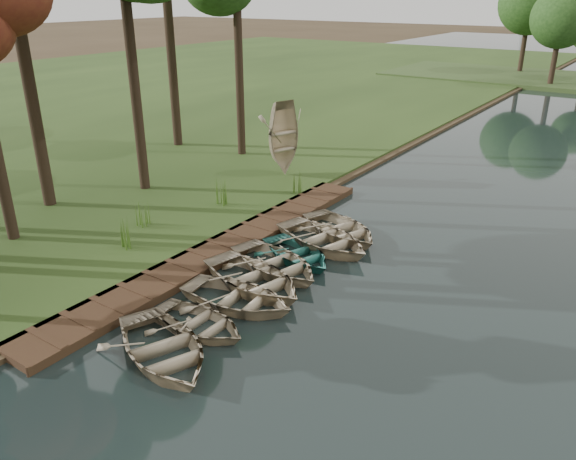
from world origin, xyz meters
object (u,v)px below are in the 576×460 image
Objects in this scene: rowboat_0 at (163,346)px; rowboat_1 at (198,320)px; stored_rowboat at (284,167)px; rowboat_2 at (237,295)px; boardwalk at (224,248)px.

rowboat_1 is (-0.17, 1.45, -0.08)m from rowboat_0.
rowboat_1 is at bearing -138.04° from stored_rowboat.
rowboat_1 is 1.60m from rowboat_2.
boardwalk is at bearing 40.68° from rowboat_2.
boardwalk is 6.39m from rowboat_0.
stored_rowboat reaches higher than rowboat_1.
rowboat_0 is 1.07× the size of rowboat_2.
rowboat_1 reaches higher than boardwalk.
rowboat_2 is at bearing -1.54° from rowboat_1.
rowboat_0 is 14.86m from stored_rowboat.
rowboat_2 reaches higher than rowboat_1.
rowboat_1 is 13.47m from stored_rowboat.
rowboat_0 reaches higher than rowboat_2.
stored_rowboat is (-5.78, 10.59, 0.25)m from rowboat_2.
boardwalk is 8.51m from stored_rowboat.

